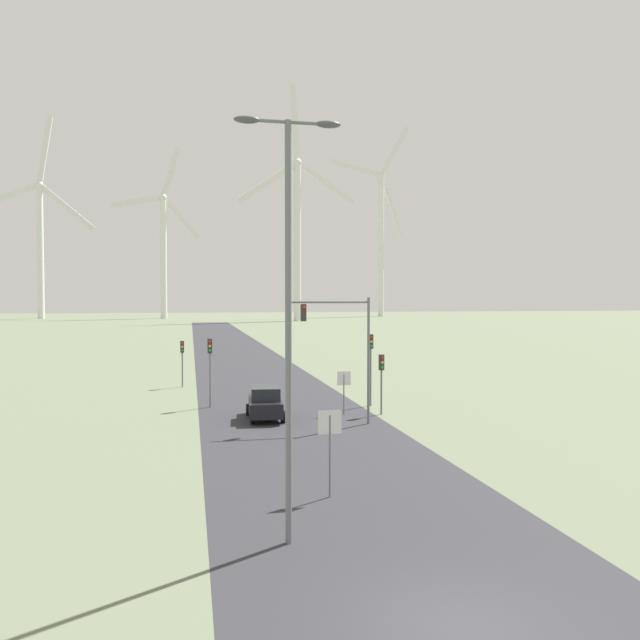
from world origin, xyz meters
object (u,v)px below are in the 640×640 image
(streetlamp, at_px, (288,286))
(wind_turbine_far_left, at_px, (40,234))
(stop_sign_far, at_px, (344,384))
(traffic_light_post_mid_right, at_px, (382,370))
(traffic_light_mast_overhead, at_px, (344,336))
(wind_turbine_center, at_px, (297,222))
(wind_turbine_right, at_px, (381,229))
(traffic_light_post_near_left, at_px, (210,357))
(wind_turbine_left, at_px, (163,243))
(stop_sign_near, at_px, (330,436))
(traffic_light_post_mid_left, at_px, (182,353))
(car_approaching, at_px, (265,403))
(traffic_light_post_near_right, at_px, (371,354))

(streetlamp, height_order, wind_turbine_far_left, wind_turbine_far_left)
(streetlamp, height_order, stop_sign_far, streetlamp)
(traffic_light_post_mid_right, height_order, traffic_light_mast_overhead, traffic_light_mast_overhead)
(traffic_light_post_mid_right, relative_size, wind_turbine_center, 0.05)
(wind_turbine_center, relative_size, wind_turbine_right, 0.95)
(traffic_light_post_near_left, height_order, traffic_light_mast_overhead, traffic_light_mast_overhead)
(wind_turbine_left, bearing_deg, stop_sign_near, -86.15)
(wind_turbine_far_left, relative_size, wind_turbine_left, 1.16)
(traffic_light_post_mid_left, xyz_separation_m, car_approaching, (4.68, -13.85, -1.68))
(traffic_light_post_near_left, bearing_deg, stop_sign_far, -27.11)
(traffic_light_post_mid_left, xyz_separation_m, wind_turbine_right, (72.69, 182.14, 30.92))
(traffic_light_post_mid_right, height_order, wind_turbine_far_left, wind_turbine_far_left)
(traffic_light_post_near_right, xyz_separation_m, wind_turbine_far_left, (-60.58, 188.61, 25.28))
(traffic_light_post_near_right, height_order, traffic_light_post_mid_right, traffic_light_post_near_right)
(stop_sign_near, xyz_separation_m, wind_turbine_left, (-13.44, 199.97, 23.62))
(stop_sign_far, bearing_deg, stop_sign_near, -105.76)
(wind_turbine_center, height_order, wind_turbine_right, wind_turbine_right)
(traffic_light_post_near_right, xyz_separation_m, traffic_light_mast_overhead, (-3.08, -5.39, 1.49))
(traffic_light_post_mid_left, bearing_deg, wind_turbine_left, 92.74)
(traffic_light_post_mid_right, xyz_separation_m, traffic_light_mast_overhead, (-2.85, -2.42, 2.20))
(traffic_light_mast_overhead, xyz_separation_m, wind_turbine_left, (-16.84, 188.29, 20.93))
(stop_sign_far, distance_m, wind_turbine_left, 187.67)
(traffic_light_post_near_left, xyz_separation_m, traffic_light_mast_overhead, (6.81, -6.86, 1.65))
(traffic_light_post_near_left, height_order, wind_turbine_far_left, wind_turbine_far_left)
(stop_sign_far, relative_size, traffic_light_post_near_left, 0.59)
(traffic_light_mast_overhead, bearing_deg, wind_turbine_center, 81.20)
(traffic_light_post_mid_right, bearing_deg, car_approaching, 179.67)
(stop_sign_near, distance_m, traffic_light_post_mid_left, 28.47)
(streetlamp, xyz_separation_m, wind_turbine_left, (-11.47, 203.60, 18.62))
(wind_turbine_far_left, height_order, wind_turbine_center, wind_turbine_center)
(traffic_light_post_mid_left, height_order, wind_turbine_center, wind_turbine_center)
(stop_sign_near, xyz_separation_m, wind_turbine_far_left, (-54.11, 205.69, 26.48))
(wind_turbine_left, bearing_deg, wind_turbine_right, 7.15)
(traffic_light_post_mid_left, distance_m, wind_turbine_center, 145.19)
(streetlamp, distance_m, traffic_light_post_near_left, 22.57)
(traffic_light_post_near_right, relative_size, traffic_light_mast_overhead, 0.66)
(stop_sign_far, distance_m, wind_turbine_right, 207.90)
(streetlamp, bearing_deg, wind_turbine_left, 93.22)
(stop_sign_near, relative_size, traffic_light_post_near_left, 0.70)
(traffic_light_mast_overhead, bearing_deg, traffic_light_post_near_left, 134.79)
(car_approaching, relative_size, wind_turbine_left, 0.07)
(wind_turbine_center, bearing_deg, traffic_light_post_near_right, -97.96)
(wind_turbine_left, bearing_deg, wind_turbine_far_left, 172.00)
(car_approaching, bearing_deg, traffic_light_post_near_left, 123.34)
(wind_turbine_left, height_order, wind_turbine_right, wind_turbine_right)
(streetlamp, height_order, wind_turbine_right, wind_turbine_right)
(traffic_light_mast_overhead, xyz_separation_m, wind_turbine_center, (24.02, 155.09, 25.28))
(traffic_light_mast_overhead, distance_m, wind_turbine_center, 158.97)
(streetlamp, bearing_deg, traffic_light_post_near_left, 93.73)
(traffic_light_post_mid_right, distance_m, wind_turbine_far_left, 202.54)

